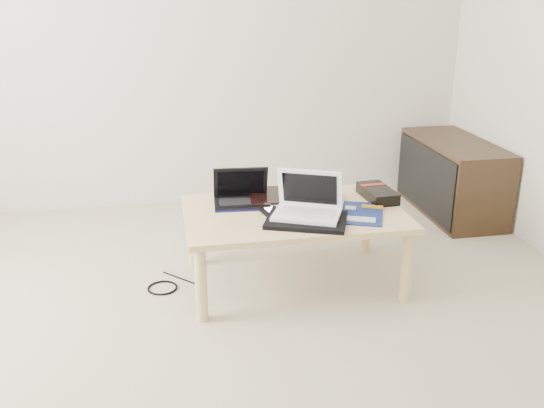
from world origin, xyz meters
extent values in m
plane|color=beige|center=(0.00, 0.00, 0.00)|extent=(4.00, 4.00, 0.00)
cube|color=beige|center=(0.00, 2.05, 1.30)|extent=(4.00, 0.10, 2.60)
cube|color=#DEB786|center=(0.49, 0.63, 0.39)|extent=(1.10, 0.70, 0.03)
cylinder|color=#DEB786|center=(-0.01, 0.33, 0.18)|extent=(0.06, 0.06, 0.37)
cylinder|color=#DEB786|center=(0.99, 0.33, 0.18)|extent=(0.06, 0.06, 0.37)
cylinder|color=#DEB786|center=(-0.01, 0.93, 0.18)|extent=(0.06, 0.06, 0.37)
cylinder|color=#DEB786|center=(0.99, 0.93, 0.18)|extent=(0.06, 0.06, 0.37)
cube|color=#382617|center=(1.78, 1.45, 0.25)|extent=(0.40, 0.90, 0.50)
cube|color=black|center=(1.58, 1.45, 0.25)|extent=(0.02, 0.86, 0.44)
cube|color=black|center=(0.46, 0.81, 0.42)|extent=(0.35, 0.30, 0.03)
cube|color=black|center=(0.24, 0.77, 0.41)|extent=(0.30, 0.22, 0.02)
cube|color=black|center=(0.24, 0.77, 0.42)|extent=(0.24, 0.12, 0.00)
cube|color=black|center=(0.24, 0.70, 0.42)|extent=(0.06, 0.03, 0.00)
cube|color=black|center=(0.25, 0.83, 0.50)|extent=(0.29, 0.11, 0.18)
cube|color=black|center=(0.25, 0.82, 0.50)|extent=(0.24, 0.08, 0.14)
cube|color=#0D0E4C|center=(0.24, 0.67, 0.40)|extent=(0.28, 0.03, 0.01)
cube|color=black|center=(0.45, 0.67, 0.41)|extent=(0.31, 0.26, 0.01)
cube|color=white|center=(0.45, 0.67, 0.41)|extent=(0.25, 0.21, 0.00)
cube|color=silver|center=(0.75, 0.71, 0.41)|extent=(0.12, 0.23, 0.02)
cube|color=#939397|center=(0.75, 0.71, 0.42)|extent=(0.10, 0.19, 0.00)
cube|color=black|center=(0.52, 0.47, 0.41)|extent=(0.45, 0.39, 0.02)
cube|color=white|center=(0.52, 0.50, 0.43)|extent=(0.38, 0.33, 0.02)
cube|color=white|center=(0.52, 0.49, 0.44)|extent=(0.29, 0.22, 0.00)
cube|color=white|center=(0.49, 0.42, 0.44)|extent=(0.08, 0.06, 0.00)
cube|color=white|center=(0.56, 0.57, 0.54)|extent=(0.32, 0.20, 0.21)
cube|color=black|center=(0.55, 0.56, 0.54)|extent=(0.27, 0.16, 0.16)
cube|color=#0D1956|center=(0.79, 0.53, 0.40)|extent=(0.36, 0.40, 0.01)
cube|color=silver|center=(0.78, 0.59, 0.41)|extent=(0.07, 0.07, 0.01)
cube|color=gold|center=(0.90, 0.60, 0.41)|extent=(0.10, 0.05, 0.01)
cube|color=gold|center=(0.89, 0.58, 0.41)|extent=(0.10, 0.05, 0.01)
cube|color=silver|center=(0.78, 0.46, 0.41)|extent=(0.14, 0.07, 0.01)
cube|color=silver|center=(0.77, 0.44, 0.41)|extent=(0.14, 0.07, 0.01)
cube|color=silver|center=(0.77, 0.42, 0.41)|extent=(0.14, 0.07, 0.01)
cube|color=black|center=(0.71, 0.51, 0.41)|extent=(0.03, 0.03, 0.01)
cube|color=black|center=(0.97, 0.73, 0.43)|extent=(0.16, 0.28, 0.06)
cube|color=maroon|center=(0.97, 0.79, 0.46)|extent=(0.14, 0.04, 0.00)
torus|color=black|center=(0.42, 0.66, 0.41)|extent=(0.14, 0.14, 0.01)
torus|color=black|center=(-0.19, 0.68, 0.01)|extent=(0.20, 0.20, 0.01)
cylinder|color=black|center=(-0.07, 0.75, 0.00)|extent=(0.22, 0.23, 0.01)
camera|label=1|loc=(-0.15, -2.16, 1.48)|focal=40.00mm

